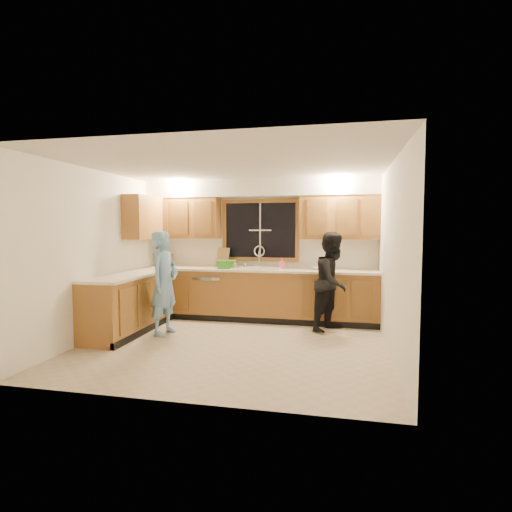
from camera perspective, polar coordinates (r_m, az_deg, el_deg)
The scene contains 26 objects.
floor at distance 5.75m, azimuth -3.23°, elevation -12.56°, with size 4.20×4.20×0.00m, color #C0AD93.
ceiling at distance 5.58m, azimuth -3.33°, elevation 12.87°, with size 4.20×4.20×0.00m, color silver.
wall_back at distance 7.37m, azimuth 0.62°, elevation 0.98°, with size 4.20×4.20×0.00m, color white.
wall_left at distance 6.41m, azimuth -21.70°, elevation 0.24°, with size 3.80×3.80×0.00m, color white.
wall_right at distance 5.37m, azimuth 18.88°, elevation -0.37°, with size 3.80×3.80×0.00m, color white.
base_cabinets_back at distance 7.17m, azimuth 0.14°, elevation -5.63°, with size 4.20×0.60×0.88m, color #A0672E.
base_cabinets_left at distance 6.65m, azimuth -17.66°, elevation -6.58°, with size 0.60×1.90×0.88m, color #A0672E.
countertop_back at distance 7.09m, azimuth 0.12°, elevation -1.98°, with size 4.20×0.63×0.04m, color white.
countertop_left at distance 6.57m, azimuth -17.64°, elevation -2.65°, with size 0.63×1.90×0.04m, color white.
upper_cabinets_left at distance 7.62m, azimuth -10.23°, elevation 5.33°, with size 1.35×0.33×0.75m, color #A0672E.
upper_cabinets_right at distance 7.06m, azimuth 11.83°, elevation 5.43°, with size 1.35×0.33×0.75m, color #A0672E.
upper_cabinets_return at distance 7.28m, azimuth -15.81°, elevation 5.31°, with size 0.33×0.90×0.75m, color #A0672E.
soffit at distance 7.23m, azimuth 0.35°, elevation 9.64°, with size 4.20×0.35×0.30m, color silver.
window_frame at distance 7.35m, azimuth 0.61°, elevation 3.70°, with size 1.44×0.03×1.14m.
sink at distance 7.12m, azimuth 0.15°, elevation -2.25°, with size 0.86×0.52×0.57m.
dishwasher at distance 7.39m, azimuth -6.37°, elevation -5.60°, with size 0.60×0.56×0.82m, color silver.
stove at distance 6.17m, azimuth -20.31°, elevation -7.37°, with size 0.58×0.75×0.90m, color silver.
man at distance 6.30m, azimuth -12.97°, elevation -3.76°, with size 0.58×0.38×1.60m, color #6A9EC8.
woman at distance 6.48m, azimuth 10.98°, elevation -3.61°, with size 0.77×0.60×1.58m, color black.
knife_block at distance 7.78m, azimuth -12.27°, elevation -0.56°, with size 0.12×0.10×0.23m, color brown.
cutting_board at distance 7.46m, azimuth -4.74°, elevation -0.17°, with size 0.27×0.02×0.36m, color tan.
dish_crate at distance 7.14m, azimuth -4.21°, elevation -1.20°, with size 0.31×0.29×0.15m, color #369125.
soap_bottle at distance 7.06m, azimuth 3.72°, elevation -1.07°, with size 0.09×0.09×0.19m, color #FD6088.
bowl at distance 6.98m, azimuth 8.90°, elevation -1.72°, with size 0.24×0.24×0.06m, color silver.
can_left at distance 6.97m, azimuth -3.06°, elevation -1.38°, with size 0.07×0.07×0.13m, color #BEB092.
can_right at distance 7.06m, azimuth -1.59°, elevation -1.39°, with size 0.06×0.06×0.11m, color #BEB092.
Camera 1 is at (1.46, -5.32, 1.64)m, focal length 28.00 mm.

